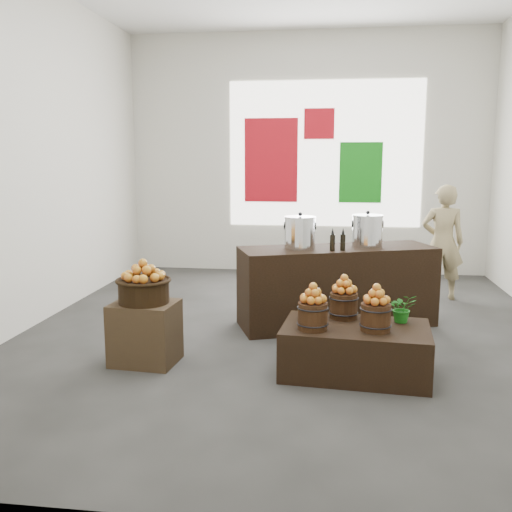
# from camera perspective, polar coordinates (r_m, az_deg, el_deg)

# --- Properties ---
(ground) EXTENTS (7.00, 7.00, 0.00)m
(ground) POSITION_cam_1_polar(r_m,az_deg,el_deg) (6.56, 3.43, -7.48)
(ground) COLOR #3B3B38
(ground) RESTS_ON ground
(back_wall) EXTENTS (6.00, 0.04, 4.00)m
(back_wall) POSITION_cam_1_polar(r_m,az_deg,el_deg) (9.76, 5.09, 10.09)
(back_wall) COLOR silver
(back_wall) RESTS_ON ground
(back_opening) EXTENTS (3.20, 0.02, 2.40)m
(back_opening) POSITION_cam_1_polar(r_m,az_deg,el_deg) (9.73, 6.88, 10.06)
(back_opening) COLOR white
(back_opening) RESTS_ON back_wall
(deco_red_left) EXTENTS (0.90, 0.04, 1.40)m
(deco_red_left) POSITION_cam_1_polar(r_m,az_deg,el_deg) (9.77, 1.51, 9.54)
(deco_red_left) COLOR #B60E19
(deco_red_left) RESTS_ON back_wall
(deco_green_right) EXTENTS (0.70, 0.04, 1.00)m
(deco_green_right) POSITION_cam_1_polar(r_m,az_deg,el_deg) (9.73, 10.41, 8.20)
(deco_green_right) COLOR #137E15
(deco_green_right) RESTS_ON back_wall
(deco_red_upper) EXTENTS (0.50, 0.04, 0.50)m
(deco_red_upper) POSITION_cam_1_polar(r_m,az_deg,el_deg) (9.74, 6.34, 13.01)
(deco_red_upper) COLOR #B60E19
(deco_red_upper) RESTS_ON back_wall
(crate) EXTENTS (0.63, 0.54, 0.59)m
(crate) POSITION_cam_1_polar(r_m,az_deg,el_deg) (5.59, -11.02, -7.55)
(crate) COLOR #44321F
(crate) RESTS_ON ground
(wicker_basket) EXTENTS (0.48, 0.48, 0.22)m
(wicker_basket) POSITION_cam_1_polar(r_m,az_deg,el_deg) (5.49, -11.16, -3.50)
(wicker_basket) COLOR black
(wicker_basket) RESTS_ON crate
(apples_in_basket) EXTENTS (0.37, 0.37, 0.20)m
(apples_in_basket) POSITION_cam_1_polar(r_m,az_deg,el_deg) (5.44, -11.23, -1.37)
(apples_in_basket) COLOR maroon
(apples_in_basket) RESTS_ON wicker_basket
(display_table) EXTENTS (1.37, 0.91, 0.45)m
(display_table) POSITION_cam_1_polar(r_m,az_deg,el_deg) (5.32, 9.89, -9.25)
(display_table) COLOR black
(display_table) RESTS_ON ground
(apple_bucket_front_left) EXTENTS (0.26, 0.26, 0.24)m
(apple_bucket_front_left) POSITION_cam_1_polar(r_m,az_deg,el_deg) (5.07, 5.69, -5.99)
(apple_bucket_front_left) COLOR #3A2010
(apple_bucket_front_left) RESTS_ON display_table
(apples_in_bucket_front_left) EXTENTS (0.20, 0.20, 0.18)m
(apples_in_bucket_front_left) POSITION_cam_1_polar(r_m,az_deg,el_deg) (5.02, 5.73, -3.71)
(apples_in_bucket_front_left) COLOR maroon
(apples_in_bucket_front_left) RESTS_ON apple_bucket_front_left
(apple_bucket_front_right) EXTENTS (0.26, 0.26, 0.24)m
(apple_bucket_front_right) POSITION_cam_1_polar(r_m,az_deg,el_deg) (5.11, 11.87, -6.02)
(apple_bucket_front_right) COLOR #3A2010
(apple_bucket_front_right) RESTS_ON display_table
(apples_in_bucket_front_right) EXTENTS (0.20, 0.20, 0.18)m
(apples_in_bucket_front_right) POSITION_cam_1_polar(r_m,az_deg,el_deg) (5.06, 11.96, -3.75)
(apples_in_bucket_front_right) COLOR maroon
(apples_in_bucket_front_right) RESTS_ON apple_bucket_front_right
(apple_bucket_rear) EXTENTS (0.26, 0.26, 0.24)m
(apple_bucket_rear) POSITION_cam_1_polar(r_m,az_deg,el_deg) (5.45, 8.75, -4.92)
(apple_bucket_rear) COLOR #3A2010
(apple_bucket_rear) RESTS_ON display_table
(apples_in_bucket_rear) EXTENTS (0.20, 0.20, 0.18)m
(apples_in_bucket_rear) POSITION_cam_1_polar(r_m,az_deg,el_deg) (5.40, 8.81, -2.79)
(apples_in_bucket_rear) COLOR maroon
(apples_in_bucket_rear) RESTS_ON apple_bucket_rear
(herb_garnish_right) EXTENTS (0.28, 0.25, 0.27)m
(herb_garnish_right) POSITION_cam_1_polar(r_m,az_deg,el_deg) (5.42, 14.43, -5.06)
(herb_garnish_right) COLOR #156716
(herb_garnish_right) RESTS_ON display_table
(herb_garnish_left) EXTENTS (0.15, 0.12, 0.26)m
(herb_garnish_left) POSITION_cam_1_polar(r_m,az_deg,el_deg) (5.37, 4.94, -4.95)
(herb_garnish_left) COLOR #156716
(herb_garnish_left) RESTS_ON display_table
(counter) EXTENTS (2.37, 1.47, 0.92)m
(counter) POSITION_cam_1_polar(r_m,az_deg,el_deg) (6.75, 8.10, -3.01)
(counter) COLOR black
(counter) RESTS_ON ground
(stock_pot_left) EXTENTS (0.35, 0.35, 0.35)m
(stock_pot_left) POSITION_cam_1_polar(r_m,az_deg,el_deg) (6.48, 4.41, 2.25)
(stock_pot_left) COLOR silver
(stock_pot_left) RESTS_ON counter
(stock_pot_center) EXTENTS (0.35, 0.35, 0.35)m
(stock_pot_center) POSITION_cam_1_polar(r_m,az_deg,el_deg) (6.77, 11.07, 2.42)
(stock_pot_center) COLOR silver
(stock_pot_center) RESTS_ON counter
(oil_cruets) EXTENTS (0.18, 0.12, 0.26)m
(oil_cruets) POSITION_cam_1_polar(r_m,az_deg,el_deg) (6.43, 8.94, 1.69)
(oil_cruets) COLOR black
(oil_cruets) RESTS_ON counter
(shopper) EXTENTS (0.59, 0.40, 1.59)m
(shopper) POSITION_cam_1_polar(r_m,az_deg,el_deg) (8.26, 18.15, 1.31)
(shopper) COLOR #94845B
(shopper) RESTS_ON ground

